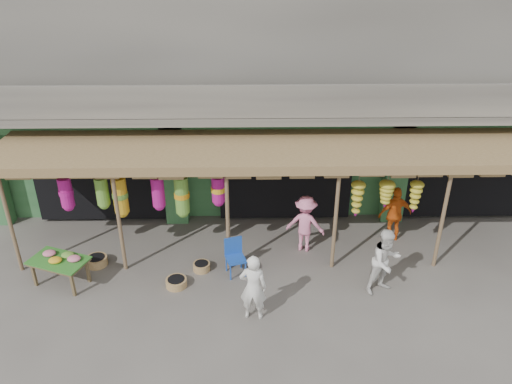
{
  "coord_description": "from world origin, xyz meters",
  "views": [
    {
      "loc": [
        -1.02,
        -10.12,
        7.22
      ],
      "look_at": [
        -0.82,
        1.0,
        1.44
      ],
      "focal_mm": 35.0,
      "sensor_mm": 36.0,
      "label": 1
    }
  ],
  "objects_px": {
    "blue_chair": "(235,254)",
    "person_front": "(253,287)",
    "flower_table": "(60,261)",
    "person_shopper": "(305,224)",
    "person_right": "(386,262)",
    "person_vendor": "(395,214)"
  },
  "relations": [
    {
      "from": "person_vendor",
      "to": "person_shopper",
      "type": "relative_size",
      "value": 1.01
    },
    {
      "from": "person_shopper",
      "to": "person_front",
      "type": "bearing_deg",
      "value": 78.69
    },
    {
      "from": "flower_table",
      "to": "person_front",
      "type": "bearing_deg",
      "value": 5.4
    },
    {
      "from": "person_right",
      "to": "person_vendor",
      "type": "relative_size",
      "value": 1.03
    },
    {
      "from": "blue_chair",
      "to": "person_vendor",
      "type": "distance_m",
      "value": 4.35
    },
    {
      "from": "blue_chair",
      "to": "person_right",
      "type": "relative_size",
      "value": 0.57
    },
    {
      "from": "person_front",
      "to": "person_vendor",
      "type": "bearing_deg",
      "value": -134.68
    },
    {
      "from": "person_right",
      "to": "flower_table",
      "type": "bearing_deg",
      "value": 151.24
    },
    {
      "from": "flower_table",
      "to": "person_vendor",
      "type": "xyz_separation_m",
      "value": [
        8.08,
        1.73,
        0.14
      ]
    },
    {
      "from": "flower_table",
      "to": "person_right",
      "type": "relative_size",
      "value": 0.94
    },
    {
      "from": "flower_table",
      "to": "blue_chair",
      "type": "xyz_separation_m",
      "value": [
        3.96,
        0.36,
        -0.12
      ]
    },
    {
      "from": "blue_chair",
      "to": "person_front",
      "type": "height_order",
      "value": "person_front"
    },
    {
      "from": "person_right",
      "to": "blue_chair",
      "type": "bearing_deg",
      "value": 141.65
    },
    {
      "from": "blue_chair",
      "to": "person_shopper",
      "type": "relative_size",
      "value": 0.6
    },
    {
      "from": "flower_table",
      "to": "person_right",
      "type": "distance_m",
      "value": 7.32
    },
    {
      "from": "person_vendor",
      "to": "flower_table",
      "type": "bearing_deg",
      "value": 1.87
    },
    {
      "from": "person_front",
      "to": "flower_table",
      "type": "bearing_deg",
      "value": -8.78
    },
    {
      "from": "person_right",
      "to": "person_shopper",
      "type": "height_order",
      "value": "person_right"
    },
    {
      "from": "person_front",
      "to": "person_right",
      "type": "height_order",
      "value": "person_right"
    },
    {
      "from": "person_right",
      "to": "person_vendor",
      "type": "bearing_deg",
      "value": 44.22
    },
    {
      "from": "flower_table",
      "to": "person_vendor",
      "type": "relative_size",
      "value": 0.97
    },
    {
      "from": "flower_table",
      "to": "person_shopper",
      "type": "relative_size",
      "value": 0.98
    }
  ]
}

